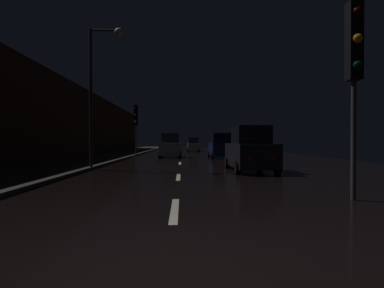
% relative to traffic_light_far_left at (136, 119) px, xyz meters
% --- Properties ---
extents(ground, '(25.44, 84.00, 0.02)m').
position_rel_traffic_light_far_left_xyz_m(ground, '(4.22, 0.10, -3.52)').
color(ground, black).
extents(sidewalk_left, '(4.40, 84.00, 0.15)m').
position_rel_traffic_light_far_left_xyz_m(sidewalk_left, '(-2.30, 0.10, -3.43)').
color(sidewalk_left, '#38332B').
rests_on(sidewalk_left, ground).
extents(building_facade_left, '(0.80, 63.00, 6.27)m').
position_rel_traffic_light_far_left_xyz_m(building_facade_left, '(-4.90, -3.40, -0.37)').
color(building_facade_left, '#472319').
rests_on(building_facade_left, ground).
extents(lane_centerline, '(0.16, 14.90, 0.01)m').
position_rel_traffic_light_far_left_xyz_m(lane_centerline, '(4.22, -15.33, -3.50)').
color(lane_centerline, beige).
rests_on(lane_centerline, ground).
extents(traffic_light_far_left, '(0.34, 0.47, 4.83)m').
position_rel_traffic_light_far_left_xyz_m(traffic_light_far_left, '(0.00, 0.00, 0.00)').
color(traffic_light_far_left, '#38383A').
rests_on(traffic_light_far_left, ground).
extents(traffic_light_near_right, '(0.34, 0.47, 4.81)m').
position_rel_traffic_light_far_left_xyz_m(traffic_light_near_right, '(8.54, -20.53, -0.02)').
color(traffic_light_near_right, '#38383A').
rests_on(traffic_light_near_right, ground).
extents(streetlamp_overhead, '(1.70, 0.44, 7.10)m').
position_rel_traffic_light_far_left_xyz_m(streetlamp_overhead, '(0.26, -12.76, 1.21)').
color(streetlamp_overhead, '#2D2D30').
rests_on(streetlamp_overhead, ground).
extents(car_approaching_headlights, '(1.95, 4.22, 2.13)m').
position_rel_traffic_light_far_left_xyz_m(car_approaching_headlights, '(3.31, -1.38, -2.54)').
color(car_approaching_headlights, '#A5A8AD').
rests_on(car_approaching_headlights, ground).
extents(car_parked_right_near, '(1.97, 4.26, 2.15)m').
position_rel_traffic_light_far_left_xyz_m(car_parked_right_near, '(7.64, -13.55, -2.53)').
color(car_parked_right_near, black).
rests_on(car_parked_right_near, ground).
extents(car_distant_taillights, '(1.75, 3.79, 1.91)m').
position_rel_traffic_light_far_left_xyz_m(car_distant_taillights, '(5.89, 12.89, -2.64)').
color(car_distant_taillights, silver).
rests_on(car_distant_taillights, ground).
extents(car_parked_right_far, '(1.93, 4.19, 2.11)m').
position_rel_traffic_light_far_left_xyz_m(car_parked_right_far, '(7.64, -2.84, -2.54)').
color(car_parked_right_far, '#141E51').
rests_on(car_parked_right_far, ground).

